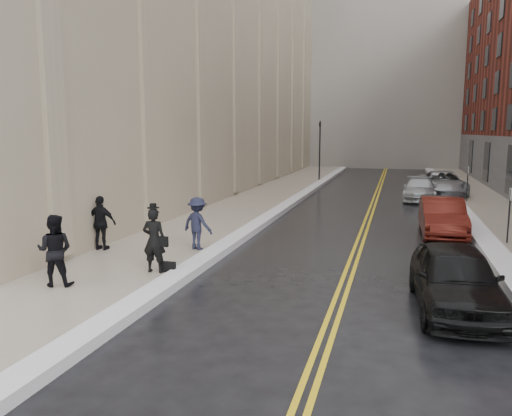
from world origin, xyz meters
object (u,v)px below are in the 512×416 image
Objects in this scene: car_maroon at (442,217)px; pedestrian_main at (154,240)px; pedestrian_b at (198,223)px; car_black at (455,278)px; car_silver_near at (419,189)px; pedestrian_a at (55,250)px; car_silver_far at (443,183)px; pedestrian_c at (101,223)px.

car_maroon is 12.44m from pedestrian_main.
pedestrian_b is (0.10, 3.11, -0.04)m from pedestrian_main.
pedestrian_main is (-8.31, 0.57, 0.32)m from car_black.
car_maroon is at bearing -128.47° from pedestrian_b.
pedestrian_a is (-10.23, -21.87, 0.43)m from car_silver_near.
pedestrian_c reaches higher than car_silver_far.
car_black is 0.80× the size of car_silver_far.
car_silver_near is at bearing 86.60° from car_black.
car_black is at bearing -87.96° from car_silver_near.
pedestrian_a is at bearing -136.03° from car_maroon.
pedestrian_a is at bearing -119.49° from car_silver_far.
pedestrian_a is at bearing 40.35° from pedestrian_main.
pedestrian_a reaches higher than car_black.
car_black is 2.44× the size of pedestrian_c.
pedestrian_b is at bearing -95.40° from pedestrian_main.
car_maroon is 2.43× the size of pedestrian_a.
pedestrian_b reaches higher than car_maroon.
pedestrian_main reaches higher than pedestrian_b.
car_silver_far is at bearing 63.13° from car_silver_near.
pedestrian_main reaches higher than car_silver_near.
pedestrian_a is 5.43m from pedestrian_b.
pedestrian_a reaches higher than car_silver_near.
car_black is 0.99× the size of car_maroon.
car_maroon is 0.99× the size of car_silver_near.
car_black reaches higher than car_maroon.
pedestrian_main is (-8.74, -8.84, 0.34)m from car_maroon.
car_black is 2.40× the size of pedestrian_a.
pedestrian_main is at bearing 143.89° from pedestrian_c.
car_silver_far is 3.04× the size of pedestrian_main.
car_black is 10.39m from pedestrian_a.
car_black is 9.42m from car_maroon.
pedestrian_a is at bearing -176.14° from car_black.
pedestrian_c is at bearing 163.33° from car_black.
pedestrian_c is at bearing -126.00° from car_silver_far.
car_maroon is 13.68m from pedestrian_c.
pedestrian_main is 3.78m from pedestrian_c.
pedestrian_main is 2.75m from pedestrian_a.
pedestrian_a is (-10.73, -10.75, 0.34)m from car_maroon.
pedestrian_c reaches higher than pedestrian_b.
pedestrian_main is at bearing -117.27° from car_silver_far.
pedestrian_main reaches higher than pedestrian_c.
car_black is at bearing -93.74° from car_maroon.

